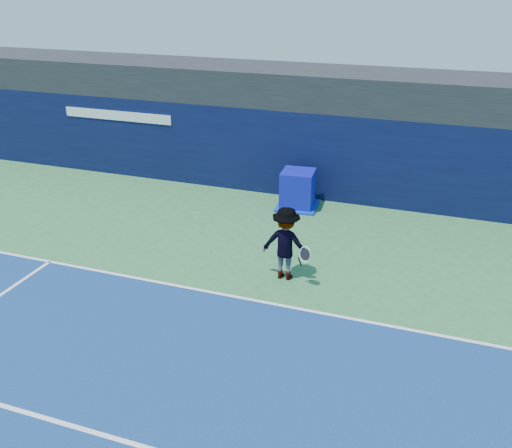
% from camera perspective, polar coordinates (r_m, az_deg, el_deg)
% --- Properties ---
extents(ground, '(80.00, 80.00, 0.00)m').
position_cam_1_polar(ground, '(12.04, -9.69, -13.82)').
color(ground, '#326F3D').
rests_on(ground, ground).
extents(baseline, '(24.00, 0.10, 0.01)m').
position_cam_1_polar(baseline, '(14.24, -3.89, -6.93)').
color(baseline, white).
rests_on(baseline, ground).
extents(service_line, '(24.00, 0.10, 0.01)m').
position_cam_1_polar(service_line, '(10.78, -15.08, -19.70)').
color(service_line, white).
rests_on(service_line, ground).
extents(stadium_band, '(36.00, 3.00, 1.20)m').
position_cam_1_polar(stadium_band, '(20.61, 5.44, 13.53)').
color(stadium_band, black).
rests_on(stadium_band, back_wall_assembly).
extents(back_wall_assembly, '(36.00, 1.03, 3.00)m').
position_cam_1_polar(back_wall_assembly, '(20.16, 4.47, 7.18)').
color(back_wall_assembly, '#090F33').
rests_on(back_wall_assembly, ground).
extents(equipment_cart, '(1.44, 1.44, 1.27)m').
position_cam_1_polar(equipment_cart, '(19.12, 4.19, 3.33)').
color(equipment_cart, '#0B0EA0').
rests_on(equipment_cart, ground).
extents(tennis_player, '(1.40, 0.77, 1.94)m').
position_cam_1_polar(tennis_player, '(14.51, 3.01, -1.95)').
color(tennis_player, silver).
rests_on(tennis_player, ground).
extents(tennis_ball, '(0.06, 0.06, 0.06)m').
position_cam_1_polar(tennis_ball, '(15.57, -6.04, 0.59)').
color(tennis_ball, '#AFDD18').
rests_on(tennis_ball, ground).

